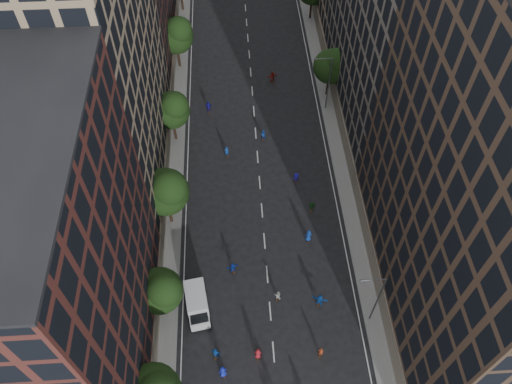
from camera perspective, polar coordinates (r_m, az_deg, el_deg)
ground at (r=70.84m, az=-0.02°, el=6.46°), size 240.00×240.00×0.00m
sidewalk_left at (r=76.69m, az=-9.48°, el=10.05°), size 4.00×105.00×0.15m
sidewalk_right at (r=77.58m, az=8.69°, el=10.77°), size 4.00×105.00×0.15m
bldg_left_a at (r=44.22m, az=-23.28°, el=-8.68°), size 14.00×22.00×30.00m
bldg_left_b at (r=57.99m, az=-19.36°, el=13.48°), size 14.00×26.00×34.00m
bldg_right_a at (r=46.33m, az=26.16°, el=0.12°), size 14.00×30.00×36.00m
bldg_right_b at (r=67.03m, az=17.20°, el=19.25°), size 14.00×28.00×33.00m
tree_left_1 at (r=51.50m, az=-10.81°, el=-10.99°), size 4.80×4.80×8.21m
tree_left_2 at (r=57.24m, az=-10.22°, el=0.14°), size 5.60×5.60×9.45m
tree_left_3 at (r=67.11m, az=-9.57°, el=9.34°), size 5.00×5.00×8.58m
tree_left_4 at (r=79.40m, az=-9.06°, el=17.37°), size 5.40×5.40×9.08m
tree_right_a at (r=74.22m, az=8.70°, el=14.15°), size 5.00×5.00×8.39m
streetlamp_near at (r=52.10m, az=13.58°, el=-11.65°), size 2.64×0.22×9.06m
streetlamp_far at (r=72.14m, az=8.19°, el=12.46°), size 2.64×0.22×9.06m
cargo_van at (r=54.96m, az=-6.75°, el=-12.56°), size 3.03×5.23×2.64m
skater_0 at (r=52.56m, az=-3.81°, el=-19.80°), size 1.06×0.90×1.84m
skater_4 at (r=53.18m, az=-4.61°, el=-17.91°), size 1.20×0.83×1.89m
skater_5 at (r=55.71m, az=7.28°, el=-12.17°), size 1.79×1.13×1.84m
skater_6 at (r=53.12m, az=0.23°, el=-17.99°), size 0.90×0.66×1.68m
skater_7 at (r=53.65m, az=7.41°, el=-17.66°), size 0.66×0.53×1.57m
skater_8 at (r=55.78m, az=2.50°, el=-11.70°), size 0.87×0.76×1.50m
skater_9 at (r=56.02m, az=-7.39°, el=-11.45°), size 1.36×0.93×1.93m
skater_10 at (r=62.27m, az=6.41°, el=-1.64°), size 1.01×0.64×1.61m
skater_11 at (r=57.31m, az=-2.66°, el=-8.66°), size 1.53×0.89×1.57m
skater_12 at (r=59.65m, az=6.02°, el=-4.99°), size 0.89×0.58×1.81m
skater_13 at (r=67.73m, az=-3.37°, el=4.62°), size 0.70×0.56×1.68m
skater_14 at (r=69.88m, az=0.80°, el=6.57°), size 0.78×0.61×1.59m
skater_15 at (r=64.90m, az=4.59°, el=1.61°), size 1.06×0.68×1.56m
skater_16 at (r=74.04m, az=-5.44°, el=9.67°), size 1.10×0.46×1.87m
skater_17 at (r=78.88m, az=1.89°, el=13.01°), size 1.74×1.07×1.78m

